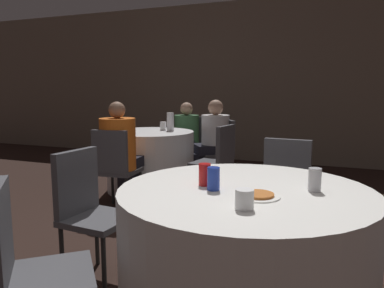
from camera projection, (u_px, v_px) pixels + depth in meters
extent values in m
cube|color=#7A6B5B|center=(305.00, 82.00, 6.25)|extent=(16.00, 0.06, 2.80)
cylinder|color=white|center=(244.00, 255.00, 2.04)|extent=(1.36, 1.36, 0.75)
cylinder|color=white|center=(151.00, 161.00, 4.76)|extent=(1.10, 1.10, 0.75)
cube|color=#47474C|center=(48.00, 278.00, 1.70)|extent=(0.56, 0.56, 0.04)
cube|color=#47474C|center=(0.00, 234.00, 1.61)|extent=(0.29, 0.32, 0.43)
cube|color=#47474C|center=(282.00, 199.00, 2.94)|extent=(0.42, 0.42, 0.04)
cube|color=#47474C|center=(287.00, 165.00, 3.06)|extent=(0.38, 0.07, 0.43)
cylinder|color=black|center=(299.00, 237.00, 2.74)|extent=(0.03, 0.03, 0.40)
cylinder|color=black|center=(254.00, 230.00, 2.89)|extent=(0.03, 0.03, 0.40)
cylinder|color=black|center=(306.00, 222.00, 3.05)|extent=(0.03, 0.03, 0.40)
cylinder|color=black|center=(265.00, 216.00, 3.19)|extent=(0.03, 0.03, 0.40)
cube|color=#47474C|center=(99.00, 219.00, 2.47)|extent=(0.43, 0.43, 0.04)
cube|color=#47474C|center=(76.00, 182.00, 2.51)|extent=(0.08, 0.38, 0.43)
cylinder|color=black|center=(136.00, 246.00, 2.58)|extent=(0.03, 0.03, 0.40)
cylinder|color=black|center=(104.00, 267.00, 2.28)|extent=(0.03, 0.03, 0.40)
cylinder|color=black|center=(97.00, 238.00, 2.72)|extent=(0.03, 0.03, 0.40)
cylinder|color=black|center=(62.00, 256.00, 2.42)|extent=(0.03, 0.03, 0.40)
cube|color=#47474C|center=(211.00, 164.00, 4.32)|extent=(0.46, 0.46, 0.04)
cube|color=#47474C|center=(225.00, 145.00, 4.19)|extent=(0.11, 0.38, 0.43)
cylinder|color=black|center=(191.00, 184.00, 4.29)|extent=(0.03, 0.03, 0.40)
cylinder|color=black|center=(205.00, 178.00, 4.58)|extent=(0.03, 0.03, 0.40)
cylinder|color=black|center=(217.00, 188.00, 4.12)|extent=(0.03, 0.03, 0.40)
cylinder|color=black|center=(230.00, 181.00, 4.41)|extent=(0.03, 0.03, 0.40)
cube|color=#47474C|center=(187.00, 148.00, 5.49)|extent=(0.46, 0.46, 0.04)
cube|color=#47474C|center=(193.00, 131.00, 5.61)|extent=(0.38, 0.11, 0.43)
cylinder|color=black|center=(191.00, 166.00, 5.29)|extent=(0.03, 0.03, 0.40)
cylinder|color=black|center=(171.00, 163.00, 5.47)|extent=(0.03, 0.03, 0.40)
cylinder|color=black|center=(202.00, 162.00, 5.58)|extent=(0.03, 0.03, 0.40)
cylinder|color=black|center=(183.00, 160.00, 5.76)|extent=(0.03, 0.03, 0.40)
cube|color=#47474C|center=(119.00, 171.00, 3.93)|extent=(0.44, 0.44, 0.04)
cube|color=#47474C|center=(110.00, 152.00, 3.73)|extent=(0.38, 0.09, 0.43)
cylinder|color=black|center=(113.00, 186.00, 4.17)|extent=(0.03, 0.03, 0.40)
cylinder|color=black|center=(141.00, 189.00, 4.08)|extent=(0.03, 0.03, 0.40)
cylinder|color=black|center=(97.00, 195.00, 3.85)|extent=(0.03, 0.03, 0.40)
cylinder|color=black|center=(127.00, 197.00, 3.75)|extent=(0.03, 0.03, 0.40)
cube|color=#47474C|center=(215.00, 154.00, 4.99)|extent=(0.56, 0.56, 0.04)
cube|color=#47474C|center=(228.00, 136.00, 5.00)|extent=(0.27, 0.33, 0.43)
cylinder|color=black|center=(207.00, 174.00, 4.81)|extent=(0.03, 0.03, 0.40)
cylinder|color=black|center=(199.00, 168.00, 5.13)|extent=(0.03, 0.03, 0.40)
cylinder|color=black|center=(232.00, 172.00, 4.90)|extent=(0.03, 0.03, 0.40)
cylinder|color=black|center=(223.00, 167.00, 5.22)|extent=(0.03, 0.03, 0.40)
cylinder|color=black|center=(179.00, 164.00, 5.34)|extent=(0.24, 0.24, 0.44)
cube|color=black|center=(183.00, 144.00, 5.39)|extent=(0.39, 0.37, 0.12)
cylinder|color=#38663D|center=(187.00, 131.00, 5.46)|extent=(0.36, 0.36, 0.46)
sphere|color=tan|center=(187.00, 109.00, 5.41)|extent=(0.18, 0.18, 0.18)
cylinder|color=black|center=(199.00, 170.00, 4.96)|extent=(0.24, 0.24, 0.44)
cube|color=black|center=(207.00, 149.00, 4.95)|extent=(0.47, 0.47, 0.12)
cylinder|color=white|center=(215.00, 134.00, 4.95)|extent=(0.37, 0.37, 0.50)
sphere|color=tan|center=(216.00, 107.00, 4.90)|extent=(0.20, 0.20, 0.20)
cylinder|color=black|center=(128.00, 185.00, 4.17)|extent=(0.24, 0.24, 0.44)
cube|color=black|center=(123.00, 163.00, 4.02)|extent=(0.38, 0.35, 0.12)
cylinder|color=orange|center=(118.00, 144.00, 3.89)|extent=(0.37, 0.37, 0.54)
sphere|color=#997056|center=(117.00, 110.00, 3.84)|extent=(0.17, 0.17, 0.17)
cylinder|color=white|center=(258.00, 196.00, 1.84)|extent=(0.22, 0.22, 0.01)
cylinder|color=#BC6628|center=(258.00, 194.00, 1.84)|extent=(0.16, 0.16, 0.01)
cylinder|color=red|center=(205.00, 175.00, 2.05)|extent=(0.07, 0.07, 0.12)
cylinder|color=silver|center=(315.00, 180.00, 1.93)|extent=(0.07, 0.07, 0.12)
cylinder|color=#1E38A5|center=(214.00, 179.00, 1.95)|extent=(0.07, 0.07, 0.12)
cylinder|color=white|center=(244.00, 199.00, 1.64)|extent=(0.08, 0.08, 0.09)
cylinder|color=white|center=(170.00, 122.00, 4.76)|extent=(0.09, 0.09, 0.23)
cylinder|color=white|center=(163.00, 126.00, 4.83)|extent=(0.08, 0.08, 0.11)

